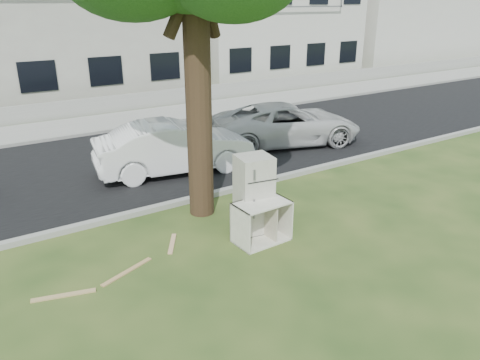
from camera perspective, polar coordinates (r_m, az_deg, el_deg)
ground at (r=9.37m, az=2.88°, el=-7.28°), size 120.00×120.00×0.00m
road at (r=14.26m, az=-11.35°, el=2.55°), size 120.00×7.00×0.01m
kerb_near at (r=11.24m, az=-4.44°, el=-2.27°), size 120.00×0.18×0.12m
kerb_far at (r=17.49m, az=-15.81°, el=5.59°), size 120.00×0.18×0.12m
sidewalk at (r=18.84m, az=-17.19°, el=6.55°), size 120.00×2.80×0.01m
low_wall at (r=20.27m, az=-18.62°, el=8.38°), size 120.00×0.15×0.70m
townhouse_center at (r=24.64m, az=-22.78°, el=17.93°), size 11.22×8.16×7.44m
townhouse_right at (r=29.48m, az=2.02°, el=19.15°), size 10.20×8.16×6.84m
filler_right at (r=39.53m, az=19.36°, el=18.24°), size 16.00×9.00×6.40m
fridge at (r=9.37m, az=1.69°, el=-1.77°), size 0.76×0.72×1.61m
cabinet at (r=9.15m, az=2.64°, el=-5.11°), size 1.07×0.69×0.82m
plank_a at (r=8.56m, az=-13.60°, el=-10.79°), size 1.05×0.48×0.02m
plank_b at (r=8.25m, az=-20.68°, el=-13.02°), size 0.99×0.35×0.02m
plank_c at (r=9.29m, az=-8.27°, el=-7.68°), size 0.48×0.72×0.02m
car_center at (r=12.86m, az=-7.95°, el=3.99°), size 4.47×2.19×1.41m
car_right at (r=15.43m, az=5.76°, el=6.85°), size 5.25×3.54×1.34m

